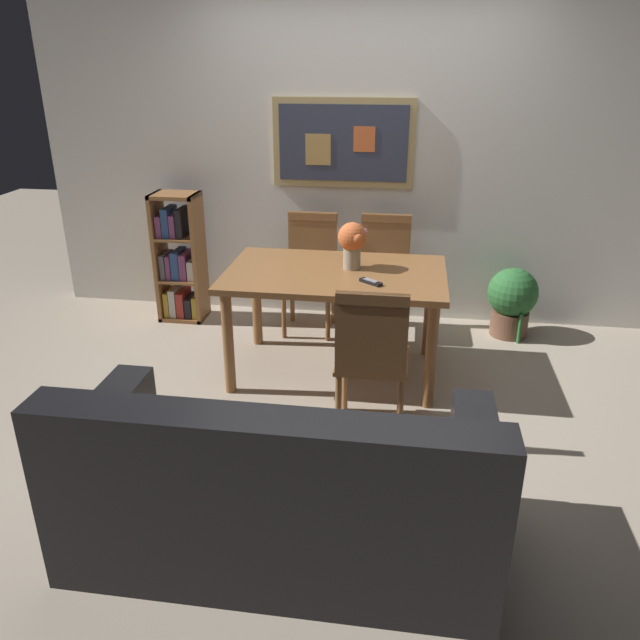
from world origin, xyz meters
TOP-DOWN VIEW (x-y plane):
  - ground_plane at (0.00, 0.00)m, footprint 12.00×12.00m
  - wall_back_with_painting at (-0.00, 1.53)m, footprint 5.20×0.14m
  - dining_table at (-0.09, 0.40)m, footprint 1.43×0.91m
  - dining_chair_near_right at (0.21, -0.35)m, footprint 0.40×0.41m
  - dining_chair_far_right at (0.19, 1.17)m, footprint 0.40×0.41m
  - dining_chair_far_left at (-0.37, 1.15)m, footprint 0.40×0.41m
  - leather_couch at (-0.11, -1.32)m, footprint 1.80×0.84m
  - bookshelf at (-1.45, 1.17)m, footprint 0.36×0.28m
  - potted_ivy at (1.18, 1.21)m, footprint 0.38×0.38m
  - flower_vase at (0.01, 0.47)m, footprint 0.19×0.20m
  - tv_remote at (0.16, 0.19)m, footprint 0.15×0.13m

SIDE VIEW (x-z plane):
  - ground_plane at x=0.00m, z-range 0.00..0.00m
  - potted_ivy at x=1.18m, z-range -0.02..0.60m
  - leather_couch at x=-0.11m, z-range -0.11..0.73m
  - bookshelf at x=-1.45m, z-range -0.05..0.99m
  - dining_chair_near_right at x=0.21m, z-range 0.08..0.99m
  - dining_chair_far_right at x=0.19m, z-range 0.08..0.99m
  - dining_chair_far_left at x=-0.37m, z-range 0.08..0.99m
  - dining_table at x=-0.09m, z-range 0.27..1.00m
  - tv_remote at x=0.16m, z-range 0.73..0.75m
  - flower_vase at x=0.01m, z-range 0.76..1.07m
  - wall_back_with_painting at x=0.00m, z-range 0.00..2.60m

